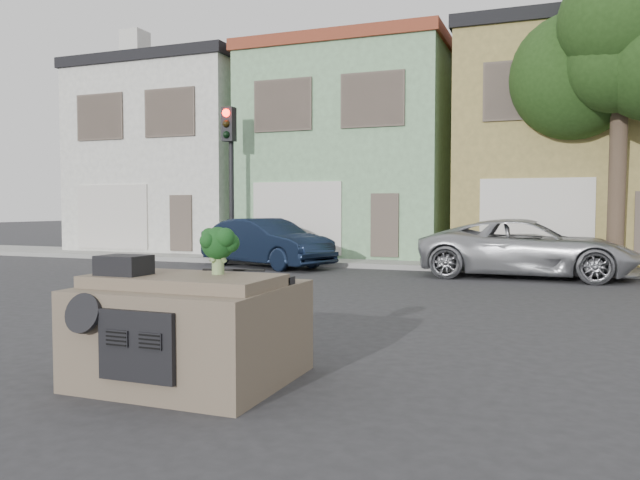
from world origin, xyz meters
The scene contains 13 objects.
ground_plane centered at (0.00, 0.00, 0.00)m, with size 120.00×120.00×0.00m, color #303033.
sidewalk centered at (0.00, 10.50, 0.07)m, with size 40.00×3.00×0.15m, color gray.
townhouse_white centered at (-11.00, 14.50, 3.77)m, with size 7.20×8.20×7.55m, color silver.
townhouse_mint centered at (-3.50, 14.50, 3.77)m, with size 7.20×8.20×7.55m, color #80B080.
townhouse_tan centered at (4.00, 14.50, 3.77)m, with size 7.20×8.20×7.55m, color #998749.
navy_sedan centered at (-4.70, 8.48, 0.00)m, with size 1.56×4.47×1.47m, color black.
silver_pickup centered at (2.82, 8.34, 0.00)m, with size 2.50×5.43×1.51m, color #A7A9AE.
traffic_signal centered at (-6.50, 9.50, 2.55)m, with size 0.40×0.40×5.10m, color black.
tree_near centered at (5.00, 9.80, 4.25)m, with size 4.40×4.00×8.50m, color #213F16.
car_dashboard centered at (0.00, -3.00, 0.56)m, with size 2.00×1.80×1.12m, color brown.
instrument_hump centered at (-0.58, -3.35, 1.22)m, with size 0.48×0.38×0.20m, color black.
wiper_arm centered at (0.28, -2.62, 1.13)m, with size 0.70×0.03×0.02m, color black.
broccoli centered at (0.29, -2.96, 1.37)m, with size 0.41×0.41×0.50m, color #113713.
Camera 1 is at (3.55, -8.55, 1.81)m, focal length 35.00 mm.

